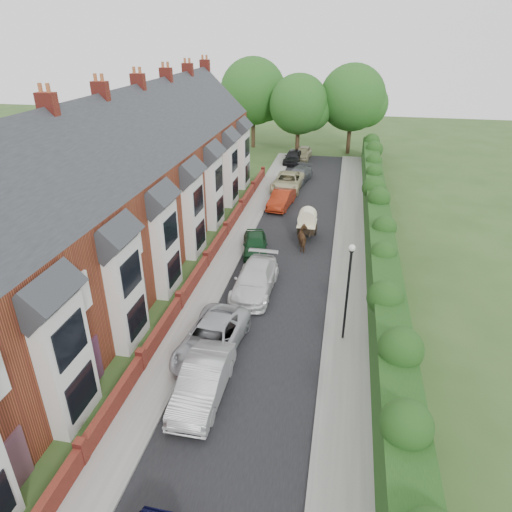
# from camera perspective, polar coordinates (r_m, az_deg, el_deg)

# --- Properties ---
(ground) EXTENTS (140.00, 140.00, 0.00)m
(ground) POSITION_cam_1_polar(r_m,az_deg,el_deg) (20.31, 0.45, -15.93)
(ground) COLOR #2D4C1E
(ground) RESTS_ON ground
(road) EXTENTS (6.00, 58.00, 0.02)m
(road) POSITION_cam_1_polar(r_m,az_deg,el_deg) (29.33, 3.50, -1.35)
(road) COLOR black
(road) RESTS_ON ground
(pavement_hedge_side) EXTENTS (2.20, 58.00, 0.12)m
(pavement_hedge_side) POSITION_cam_1_polar(r_m,az_deg,el_deg) (29.14, 11.52, -1.97)
(pavement_hedge_side) COLOR gray
(pavement_hedge_side) RESTS_ON ground
(pavement_house_side) EXTENTS (1.70, 58.00, 0.12)m
(pavement_house_side) POSITION_cam_1_polar(r_m,az_deg,el_deg) (29.97, -3.80, -0.60)
(pavement_house_side) COLOR gray
(pavement_house_side) RESTS_ON ground
(kerb_hedge_side) EXTENTS (0.18, 58.00, 0.13)m
(kerb_hedge_side) POSITION_cam_1_polar(r_m,az_deg,el_deg) (29.12, 9.46, -1.78)
(kerb_hedge_side) COLOR gray
(kerb_hedge_side) RESTS_ON ground
(kerb_house_side) EXTENTS (0.18, 58.00, 0.13)m
(kerb_house_side) POSITION_cam_1_polar(r_m,az_deg,el_deg) (29.79, -2.31, -0.73)
(kerb_house_side) COLOR gray
(kerb_house_side) RESTS_ON ground
(hedge) EXTENTS (2.10, 58.00, 2.85)m
(hedge) POSITION_cam_1_polar(r_m,az_deg,el_deg) (28.56, 15.39, 0.45)
(hedge) COLOR #173410
(hedge) RESTS_ON ground
(terrace_row) EXTENTS (9.05, 40.50, 11.50)m
(terrace_row) POSITION_cam_1_polar(r_m,az_deg,el_deg) (29.68, -16.94, 7.26)
(terrace_row) COLOR brown
(terrace_row) RESTS_ON ground
(garden_wall_row) EXTENTS (0.35, 40.35, 1.10)m
(garden_wall_row) POSITION_cam_1_polar(r_m,az_deg,el_deg) (29.20, -6.22, -0.60)
(garden_wall_row) COLOR maroon
(garden_wall_row) RESTS_ON ground
(lamppost) EXTENTS (0.32, 0.32, 5.16)m
(lamppost) POSITION_cam_1_polar(r_m,az_deg,el_deg) (21.44, 11.49, -3.11)
(lamppost) COLOR black
(lamppost) RESTS_ON ground
(tree_far_left) EXTENTS (7.14, 6.80, 9.29)m
(tree_far_left) POSITION_cam_1_polar(r_m,az_deg,el_deg) (55.64, 5.76, 18.18)
(tree_far_left) COLOR #332316
(tree_far_left) RESTS_ON ground
(tree_far_right) EXTENTS (7.98, 7.60, 10.31)m
(tree_far_right) POSITION_cam_1_polar(r_m,az_deg,el_deg) (57.28, 12.35, 18.58)
(tree_far_right) COLOR #332316
(tree_far_right) RESTS_ON ground
(tree_far_back) EXTENTS (8.40, 8.00, 10.82)m
(tree_far_back) POSITION_cam_1_polar(r_m,az_deg,el_deg) (59.32, 0.06, 19.70)
(tree_far_back) COLOR #332316
(tree_far_back) RESTS_ON ground
(car_silver_a) EXTENTS (1.69, 4.80, 1.58)m
(car_silver_a) POSITION_cam_1_polar(r_m,az_deg,el_deg) (19.45, -6.67, -15.34)
(car_silver_a) COLOR #AEAEB3
(car_silver_a) RESTS_ON ground
(car_silver_b) EXTENTS (2.91, 5.55, 1.49)m
(car_silver_b) POSITION_cam_1_polar(r_m,az_deg,el_deg) (21.72, -5.57, -10.26)
(car_silver_b) COLOR #ADAFB5
(car_silver_b) RESTS_ON ground
(car_white) EXTENTS (2.27, 5.38, 1.55)m
(car_white) POSITION_cam_1_polar(r_m,az_deg,el_deg) (26.24, -0.13, -2.99)
(car_white) COLOR silver
(car_white) RESTS_ON ground
(car_green) EXTENTS (2.44, 4.29, 1.38)m
(car_green) POSITION_cam_1_polar(r_m,az_deg,el_deg) (30.76, -0.12, 1.51)
(car_green) COLOR #113A1B
(car_green) RESTS_ON ground
(car_red) EXTENTS (2.07, 4.55, 1.45)m
(car_red) POSITION_cam_1_polar(r_m,az_deg,el_deg) (39.08, 3.19, 7.12)
(car_red) COLOR maroon
(car_red) RESTS_ON ground
(car_beige) EXTENTS (2.88, 5.73, 1.56)m
(car_beige) POSITION_cam_1_polar(r_m,az_deg,el_deg) (43.59, 3.99, 9.24)
(car_beige) COLOR #C3BA8D
(car_beige) RESTS_ON ground
(car_grey) EXTENTS (2.77, 5.00, 1.37)m
(car_grey) POSITION_cam_1_polar(r_m,az_deg,el_deg) (46.21, 5.39, 10.08)
(car_grey) COLOR #55585C
(car_grey) RESTS_ON ground
(car_black) EXTENTS (2.13, 4.49, 1.48)m
(car_black) POSITION_cam_1_polar(r_m,az_deg,el_deg) (52.89, 4.68, 12.29)
(car_black) COLOR black
(car_black) RESTS_ON ground
(horse) EXTENTS (1.36, 2.00, 1.55)m
(horse) POSITION_cam_1_polar(r_m,az_deg,el_deg) (31.56, 6.02, 2.20)
(horse) COLOR #51341E
(horse) RESTS_ON ground
(horse_cart) EXTENTS (1.39, 3.07, 2.21)m
(horse_cart) POSITION_cam_1_polar(r_m,az_deg,el_deg) (33.18, 6.40, 4.36)
(horse_cart) COLOR black
(horse_cart) RESTS_ON ground
(car_extra_far) EXTENTS (1.93, 4.33, 1.45)m
(car_extra_far) POSITION_cam_1_polar(r_m,az_deg,el_deg) (54.70, 5.89, 12.70)
(car_extra_far) COLOR tan
(car_extra_far) RESTS_ON ground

